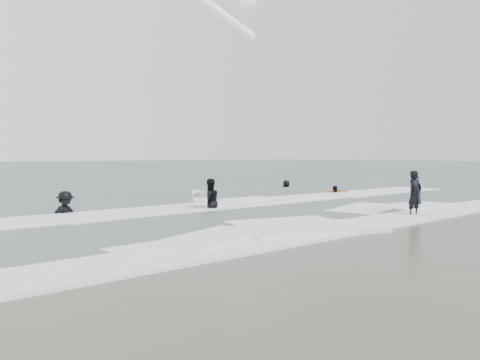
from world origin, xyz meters
TOP-DOWN VIEW (x-y plane):
  - ground at (0.00, 0.00)m, footprint 320.00×320.00m
  - surfer_centre at (3.03, -0.48)m, footprint 0.62×0.46m
  - surfer_wading at (-1.16, 5.39)m, footprint 0.95×0.80m
  - surfer_breaker at (-5.86, 7.23)m, footprint 1.17×0.78m
  - surfer_right_near at (8.26, 7.04)m, footprint 1.01×0.81m
  - surfer_right_far at (9.71, 12.08)m, footprint 0.90×0.95m
  - surf_foam at (0.00, 3.70)m, footprint 30.03×9.06m
  - bodyboards at (3.51, 4.18)m, footprint 11.28×8.23m

SIDE VIEW (x-z plane):
  - ground at x=0.00m, z-range 0.00..0.00m
  - surfer_centre at x=3.03m, z-range -0.78..0.78m
  - surfer_wading at x=-1.16m, z-range -0.86..0.86m
  - surfer_breaker at x=-5.86m, z-range -0.84..0.84m
  - surfer_right_near at x=8.26m, z-range -0.80..0.80m
  - surfer_right_far at x=9.71m, z-range -0.82..0.82m
  - surf_foam at x=0.00m, z-range 0.00..0.08m
  - bodyboards at x=3.51m, z-range -0.13..1.12m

